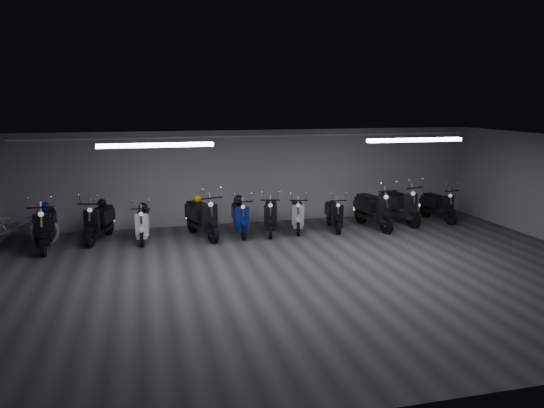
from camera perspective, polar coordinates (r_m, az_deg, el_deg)
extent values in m
cube|color=#37373A|center=(11.28, 3.69, -7.68)|extent=(14.00, 10.00, 0.01)
cube|color=gray|center=(10.70, 3.88, 6.70)|extent=(14.00, 10.00, 0.01)
cube|color=gray|center=(15.67, -1.81, 3.03)|extent=(14.00, 0.01, 2.80)
cube|color=gray|center=(6.51, 17.53, -9.60)|extent=(14.00, 0.01, 2.80)
cube|color=white|center=(11.19, -12.64, 6.32)|extent=(2.40, 0.18, 0.08)
cube|color=white|center=(12.83, 15.42, 6.80)|extent=(2.40, 0.18, 0.08)
cylinder|color=white|center=(15.46, -1.77, 7.46)|extent=(13.60, 0.05, 0.05)
imported|color=silver|center=(14.51, -26.53, -1.78)|extent=(2.15, 0.96, 1.35)
sphere|color=black|center=(14.53, -18.19, 0.10)|extent=(0.23, 0.23, 0.23)
sphere|color=black|center=(14.19, -14.00, -0.33)|extent=(0.24, 0.24, 0.24)
sphere|color=black|center=(14.46, -3.68, 0.45)|extent=(0.28, 0.28, 0.28)
sphere|color=navy|center=(14.25, -23.65, -0.26)|extent=(0.24, 0.24, 0.24)
sphere|color=#C5830B|center=(14.24, -8.21, 0.58)|extent=(0.23, 0.23, 0.23)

